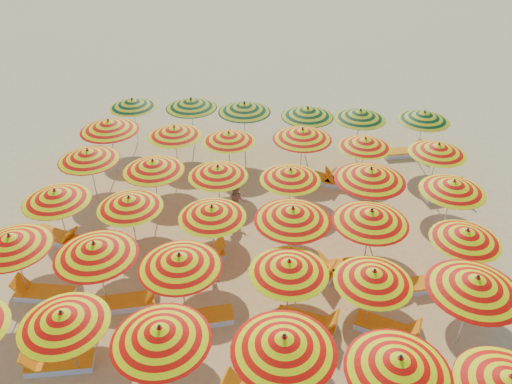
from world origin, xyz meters
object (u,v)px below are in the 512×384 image
Objects in this scene: umbrella_22 at (370,174)px; umbrella_32 at (244,107)px; umbrella_13 at (129,202)px; umbrella_15 at (293,214)px; lounger_3 at (127,302)px; lounger_4 at (202,318)px; lounger_9 at (309,270)px; umbrella_25 at (175,131)px; umbrella_35 at (424,116)px; umbrella_2 at (160,334)px; lounger_10 at (344,266)px; umbrella_23 at (453,186)px; umbrella_21 at (290,174)px; umbrella_5 at (509,382)px; umbrella_9 at (289,267)px; umbrella_6 at (11,241)px; umbrella_17 at (466,235)px; umbrella_7 at (95,249)px; lounger_0 at (58,363)px; lounger_2 at (44,293)px; umbrella_20 at (218,171)px; umbrella_27 at (302,134)px; umbrella_8 at (180,261)px; umbrella_30 at (132,103)px; umbrella_18 at (88,155)px; umbrella_28 at (365,143)px; lounger_5 at (307,322)px; umbrella_11 at (476,284)px; beachgoer_a at (215,266)px; lounger_11 at (437,282)px; umbrella_4 at (399,364)px; lounger_7 at (57,237)px; lounger_14 at (445,194)px; umbrella_19 at (153,165)px; lounger_6 at (387,329)px; umbrella_33 at (308,112)px; umbrella_26 at (229,137)px; umbrella_12 at (56,196)px; umbrella_29 at (438,149)px; lounger_12 at (315,177)px; umbrella_16 at (371,216)px; lounger_15 at (404,152)px; umbrella_34 at (360,115)px; umbrella_14 at (212,212)px; umbrella_3 at (284,343)px; beachgoer_b at (237,203)px.

umbrella_22 is 0.97× the size of umbrella_32.
umbrella_32 is at bearing 70.33° from umbrella_13.
umbrella_15 reaches higher than lounger_3.
lounger_4 is 1.00× the size of lounger_9.
umbrella_25 is 10.40m from umbrella_35.
umbrella_2 is 1.58× the size of lounger_10.
umbrella_21 is at bearing 178.66° from umbrella_23.
umbrella_5 is 0.98× the size of umbrella_9.
umbrella_6 is at bearing -2.24° from lounger_10.
umbrella_7 is at bearing -167.69° from umbrella_17.
lounger_3 is (1.04, 2.28, 0.00)m from lounger_0.
lounger_2 is (-7.01, -4.78, -1.83)m from umbrella_21.
umbrella_27 is (2.79, 2.83, 0.20)m from umbrella_20.
umbrella_8 is 9.98m from umbrella_32.
umbrella_8 is 2.67m from lounger_3.
umbrella_27 reaches higher than umbrella_35.
umbrella_7 reaches higher than umbrella_30.
umbrella_2 reaches higher than umbrella_18.
umbrella_28 is 1.49× the size of lounger_5.
beachgoer_a is (-6.96, 1.47, -1.53)m from umbrella_11.
umbrella_4 is at bearing -131.25° from lounger_11.
lounger_14 is (13.83, 4.45, 0.00)m from lounger_7.
lounger_6 is (7.93, -4.72, -1.90)m from umbrella_19.
umbrella_33 is 1.63× the size of lounger_5.
umbrella_8 reaches higher than umbrella_26.
umbrella_12 is at bearing 175.38° from lounger_5.
umbrella_30 is at bearing -94.43° from lounger_0.
umbrella_11 is 0.94× the size of umbrella_20.
lounger_7 is (-8.17, 2.57, -1.87)m from umbrella_9.
umbrella_5 reaches higher than umbrella_29.
lounger_12 is (-2.25, 7.79, 0.00)m from lounger_6.
umbrella_25 is (-9.76, 7.62, -0.20)m from umbrella_11.
umbrella_15 reaches higher than lounger_2.
umbrella_12 is 0.94× the size of umbrella_22.
umbrella_6 is 0.96× the size of umbrella_15.
umbrella_28 reaches higher than lounger_9.
umbrella_16 is 8.83m from umbrella_32.
umbrella_28 is 12.45m from lounger_2.
umbrella_8 is 1.64× the size of lounger_0.
umbrella_12 reaches higher than umbrella_9.
lounger_15 is at bearing 101.48° from umbrella_29.
umbrella_34 is at bearing -175.85° from umbrella_35.
umbrella_14 is 3.59m from lounger_9.
lounger_7 and lounger_10 have the same top height.
lounger_2 is at bearing -179.63° from umbrella_9.
umbrella_3 is 3.31m from lounger_5.
umbrella_12 is 1.44× the size of lounger_4.
umbrella_18 reaches higher than lounger_4.
umbrella_25 is (0.15, 4.92, 0.06)m from umbrella_13.
umbrella_18 is 5.67m from beachgoer_b.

